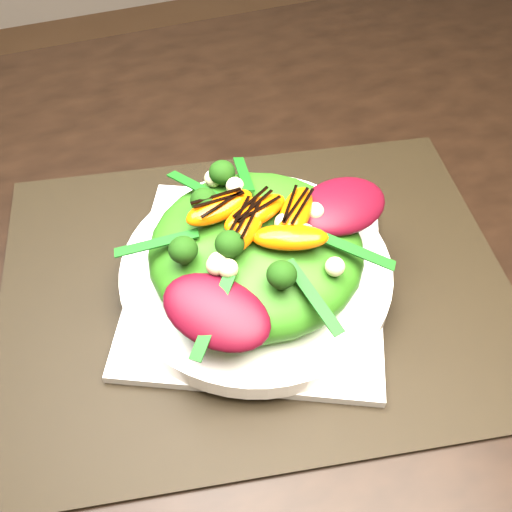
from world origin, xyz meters
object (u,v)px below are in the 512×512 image
object	(u,v)px
plate_base	(256,281)
lettuce_mound	(256,250)
salad_bowl	(256,272)
dining_table	(280,222)
placemat	(256,285)
orange_segment	(225,202)

from	to	relation	value
plate_base	lettuce_mound	size ratio (longest dim) A/B	1.21
salad_bowl	lettuce_mound	distance (m)	0.03
plate_base	lettuce_mound	bearing A→B (deg)	45.00
plate_base	salad_bowl	distance (m)	0.02
dining_table	salad_bowl	xyz separation A→B (m)	(-0.06, -0.10, 0.04)
placemat	orange_segment	distance (m)	0.11
dining_table	salad_bowl	size ratio (longest dim) A/B	5.84
salad_bowl	lettuce_mound	size ratio (longest dim) A/B	1.30
salad_bowl	orange_segment	world-z (taller)	orange_segment
placemat	plate_base	world-z (taller)	plate_base
plate_base	dining_table	bearing A→B (deg)	56.18
dining_table	orange_segment	size ratio (longest dim) A/B	23.03
salad_bowl	dining_table	bearing A→B (deg)	56.18
placemat	lettuce_mound	xyz separation A→B (m)	(0.00, 0.00, 0.06)
lettuce_mound	orange_segment	world-z (taller)	orange_segment
orange_segment	salad_bowl	bearing A→B (deg)	-58.42
salad_bowl	lettuce_mound	world-z (taller)	lettuce_mound
placemat	plate_base	distance (m)	0.01
dining_table	lettuce_mound	distance (m)	0.14
plate_base	salad_bowl	world-z (taller)	salad_bowl
dining_table	placemat	size ratio (longest dim) A/B	3.05
dining_table	plate_base	bearing A→B (deg)	-123.82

